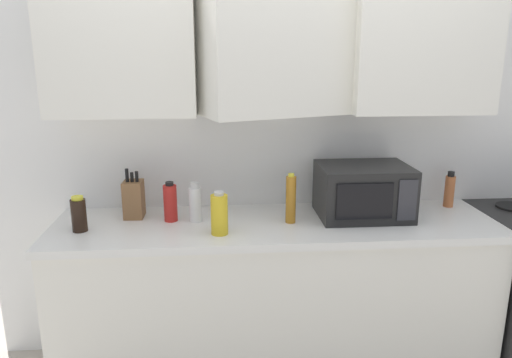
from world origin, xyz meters
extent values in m
cube|color=white|center=(0.00, 0.03, 1.30)|extent=(3.20, 0.06, 2.60)
cube|color=white|center=(-0.77, -0.15, 1.83)|extent=(0.74, 0.33, 0.75)
cube|color=white|center=(0.00, -0.20, 1.83)|extent=(0.80, 0.56, 0.75)
cube|color=white|center=(0.77, -0.15, 1.83)|extent=(0.74, 0.33, 0.75)
cube|color=white|center=(0.00, -0.30, 0.43)|extent=(2.30, 0.60, 0.86)
cube|color=white|center=(0.00, -0.30, 0.88)|extent=(2.33, 0.63, 0.04)
cylinder|color=black|center=(1.38, -0.18, 0.91)|extent=(0.18, 0.18, 0.01)
cube|color=black|center=(0.48, -0.24, 1.04)|extent=(0.48, 0.36, 0.28)
cube|color=black|center=(0.43, -0.43, 1.04)|extent=(0.29, 0.01, 0.18)
cube|color=#2D2D33|center=(0.65, -0.43, 1.04)|extent=(0.10, 0.01, 0.21)
cube|color=brown|center=(-0.75, -0.17, 1.00)|extent=(0.10, 0.12, 0.20)
cylinder|color=black|center=(-0.78, -0.18, 1.14)|extent=(0.02, 0.02, 0.07)
cylinder|color=black|center=(-0.75, -0.18, 1.13)|extent=(0.02, 0.02, 0.05)
cylinder|color=black|center=(-0.73, -0.18, 1.13)|extent=(0.02, 0.02, 0.06)
cylinder|color=#BC6638|center=(1.02, -0.13, 0.99)|extent=(0.06, 0.06, 0.18)
cylinder|color=black|center=(1.02, -0.13, 1.09)|extent=(0.04, 0.04, 0.03)
cylinder|color=#AD701E|center=(0.07, -0.32, 1.02)|extent=(0.05, 0.05, 0.25)
cylinder|color=yellow|center=(0.07, -0.32, 1.16)|extent=(0.03, 0.03, 0.02)
cylinder|color=black|center=(-0.99, -0.36, 0.98)|extent=(0.07, 0.07, 0.16)
cylinder|color=yellow|center=(-0.99, -0.36, 1.07)|extent=(0.06, 0.06, 0.02)
cylinder|color=white|center=(-0.42, -0.26, 0.99)|extent=(0.06, 0.06, 0.18)
cylinder|color=silver|center=(-0.42, -0.26, 1.10)|extent=(0.05, 0.05, 0.03)
cylinder|color=red|center=(-0.55, -0.24, 1.00)|extent=(0.07, 0.07, 0.19)
cylinder|color=black|center=(-0.55, -0.24, 1.10)|extent=(0.04, 0.04, 0.02)
cylinder|color=gold|center=(-0.30, -0.46, 1.00)|extent=(0.08, 0.08, 0.20)
cylinder|color=silver|center=(-0.30, -0.46, 1.11)|extent=(0.05, 0.05, 0.02)
camera|label=1|loc=(-0.30, -2.69, 1.77)|focal=34.02mm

